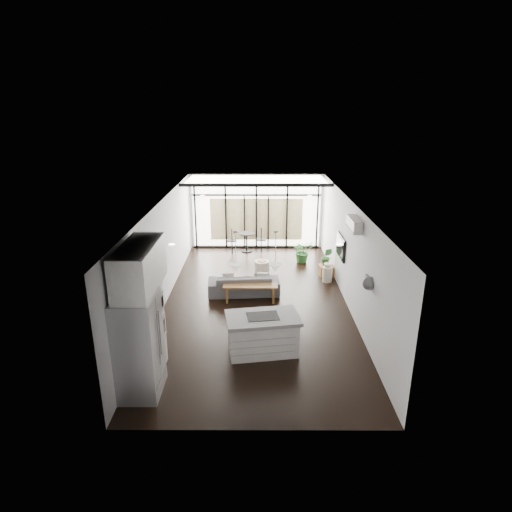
{
  "coord_description": "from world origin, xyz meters",
  "views": [
    {
      "loc": [
        0.03,
        -10.8,
        5.11
      ],
      "look_at": [
        0.0,
        0.3,
        1.25
      ],
      "focal_mm": 30.0,
      "sensor_mm": 36.0,
      "label": 1
    }
  ],
  "objects_px": {
    "pouf": "(262,267)",
    "milk_can": "(327,273)",
    "fridge": "(138,346)",
    "sofa": "(244,281)",
    "tv": "(341,247)",
    "console_bench": "(250,293)",
    "island": "(263,334)"
  },
  "relations": [
    {
      "from": "fridge",
      "to": "tv",
      "type": "distance_m",
      "value": 6.77
    },
    {
      "from": "pouf",
      "to": "sofa",
      "type": "bearing_deg",
      "value": -108.0
    },
    {
      "from": "pouf",
      "to": "milk_can",
      "type": "xyz_separation_m",
      "value": [
        2.01,
        -0.77,
        0.1
      ]
    },
    {
      "from": "fridge",
      "to": "tv",
      "type": "relative_size",
      "value": 1.78
    },
    {
      "from": "fridge",
      "to": "pouf",
      "type": "height_order",
      "value": "fridge"
    },
    {
      "from": "console_bench",
      "to": "pouf",
      "type": "relative_size",
      "value": 3.07
    },
    {
      "from": "pouf",
      "to": "milk_can",
      "type": "bearing_deg",
      "value": -20.95
    },
    {
      "from": "island",
      "to": "milk_can",
      "type": "distance_m",
      "value": 4.52
    },
    {
      "from": "console_bench",
      "to": "tv",
      "type": "relative_size",
      "value": 1.37
    },
    {
      "from": "console_bench",
      "to": "sofa",
      "type": "bearing_deg",
      "value": 110.66
    },
    {
      "from": "console_bench",
      "to": "tv",
      "type": "bearing_deg",
      "value": 20.39
    },
    {
      "from": "milk_can",
      "to": "sofa",
      "type": "bearing_deg",
      "value": -160.65
    },
    {
      "from": "fridge",
      "to": "console_bench",
      "type": "height_order",
      "value": "fridge"
    },
    {
      "from": "sofa",
      "to": "console_bench",
      "type": "relative_size",
      "value": 1.36
    },
    {
      "from": "fridge",
      "to": "sofa",
      "type": "distance_m",
      "value": 4.92
    },
    {
      "from": "fridge",
      "to": "console_bench",
      "type": "relative_size",
      "value": 1.3
    },
    {
      "from": "pouf",
      "to": "fridge",
      "type": "bearing_deg",
      "value": -110.65
    },
    {
      "from": "console_bench",
      "to": "tv",
      "type": "height_order",
      "value": "tv"
    },
    {
      "from": "tv",
      "to": "sofa",
      "type": "bearing_deg",
      "value": -171.7
    },
    {
      "from": "pouf",
      "to": "tv",
      "type": "relative_size",
      "value": 0.45
    },
    {
      "from": "pouf",
      "to": "milk_can",
      "type": "relative_size",
      "value": 0.82
    },
    {
      "from": "fridge",
      "to": "pouf",
      "type": "distance_m",
      "value": 6.68
    },
    {
      "from": "pouf",
      "to": "milk_can",
      "type": "distance_m",
      "value": 2.16
    },
    {
      "from": "console_bench",
      "to": "pouf",
      "type": "xyz_separation_m",
      "value": [
        0.35,
        2.2,
        -0.05
      ]
    },
    {
      "from": "island",
      "to": "sofa",
      "type": "bearing_deg",
      "value": 90.27
    },
    {
      "from": "console_bench",
      "to": "milk_can",
      "type": "relative_size",
      "value": 2.52
    },
    {
      "from": "sofa",
      "to": "tv",
      "type": "distance_m",
      "value": 2.98
    },
    {
      "from": "sofa",
      "to": "pouf",
      "type": "height_order",
      "value": "sofa"
    },
    {
      "from": "sofa",
      "to": "pouf",
      "type": "relative_size",
      "value": 4.17
    },
    {
      "from": "sofa",
      "to": "milk_can",
      "type": "bearing_deg",
      "value": -164.7
    },
    {
      "from": "sofa",
      "to": "tv",
      "type": "bearing_deg",
      "value": -175.75
    },
    {
      "from": "milk_can",
      "to": "console_bench",
      "type": "bearing_deg",
      "value": -148.77
    }
  ]
}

